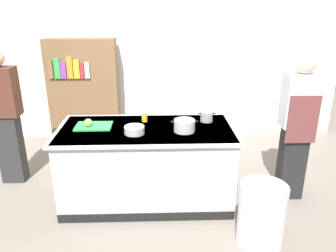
{
  "coord_description": "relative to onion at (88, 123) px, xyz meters",
  "views": [
    {
      "loc": [
        0.13,
        -3.46,
        2.21
      ],
      "look_at": [
        0.25,
        0.2,
        0.85
      ],
      "focal_mm": 35.51,
      "sensor_mm": 36.0,
      "label": 1
    }
  ],
  "objects": [
    {
      "name": "person_guest",
      "position": [
        -1.12,
        0.47,
        -0.05
      ],
      "size": [
        0.38,
        0.24,
        1.72
      ],
      "rotation": [
        0.0,
        0.0,
        -1.9
      ],
      "color": "#2A2A2A",
      "rests_on": "ground_plane"
    },
    {
      "name": "cutting_board",
      "position": [
        0.05,
        0.03,
        -0.05
      ],
      "size": [
        0.4,
        0.28,
        0.02
      ],
      "primitive_type": "cube",
      "color": "green",
      "rests_on": "counter_island"
    },
    {
      "name": "trash_bin",
      "position": [
        1.75,
        -0.84,
        -0.65
      ],
      "size": [
        0.45,
        0.45,
        0.62
      ],
      "primitive_type": "cylinder",
      "color": "silver",
      "rests_on": "ground_plane"
    },
    {
      "name": "stock_pot",
      "position": [
        1.06,
        -0.13,
        0.0
      ],
      "size": [
        0.29,
        0.23,
        0.13
      ],
      "color": "#B7BABF",
      "rests_on": "counter_island"
    },
    {
      "name": "onion",
      "position": [
        0.0,
        0.0,
        0.0
      ],
      "size": [
        0.09,
        0.09,
        0.09
      ],
      "primitive_type": "sphere",
      "color": "tan",
      "rests_on": "cutting_board"
    },
    {
      "name": "back_wall",
      "position": [
        0.64,
        2.07,
        0.54
      ],
      "size": [
        6.4,
        0.12,
        3.0
      ],
      "primitive_type": "cube",
      "color": "white",
      "rests_on": "ground_plane"
    },
    {
      "name": "bookshelf",
      "position": [
        -0.42,
        1.76,
        -0.11
      ],
      "size": [
        1.1,
        0.31,
        1.7
      ],
      "color": "brown",
      "rests_on": "ground_plane"
    },
    {
      "name": "person_chef",
      "position": [
        2.34,
        -0.03,
        -0.05
      ],
      "size": [
        0.38,
        0.25,
        1.72
      ],
      "rotation": [
        0.0,
        0.0,
        1.85
      ],
      "color": "black",
      "rests_on": "ground_plane"
    },
    {
      "name": "ground_plane",
      "position": [
        0.64,
        -0.03,
        -0.96
      ],
      "size": [
        10.0,
        10.0,
        0.0
      ],
      "primitive_type": "plane",
      "color": "slate"
    },
    {
      "name": "sauce_pan",
      "position": [
        1.34,
        0.18,
        -0.01
      ],
      "size": [
        0.21,
        0.15,
        0.12
      ],
      "color": "#99999E",
      "rests_on": "counter_island"
    },
    {
      "name": "mixing_bowl",
      "position": [
        0.52,
        -0.19,
        -0.02
      ],
      "size": [
        0.22,
        0.22,
        0.08
      ],
      "primitive_type": "cylinder",
      "color": "#B7BABF",
      "rests_on": "counter_island"
    },
    {
      "name": "juice_cup",
      "position": [
        0.62,
        0.2,
        -0.01
      ],
      "size": [
        0.07,
        0.07,
        0.1
      ],
      "primitive_type": "cylinder",
      "color": "yellow",
      "rests_on": "counter_island"
    },
    {
      "name": "counter_island",
      "position": [
        0.64,
        -0.03,
        -0.5
      ],
      "size": [
        1.98,
        0.98,
        0.9
      ],
      "color": "#B7BABF",
      "rests_on": "ground_plane"
    }
  ]
}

